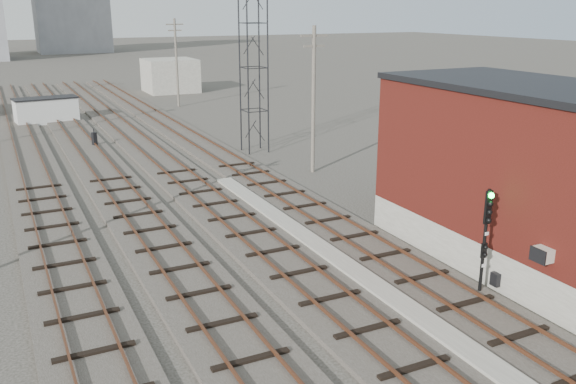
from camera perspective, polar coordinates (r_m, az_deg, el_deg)
ground at (r=66.67m, az=-16.08°, el=7.57°), size 320.00×320.00×0.00m
track_right at (r=47.10m, az=-8.39°, el=4.55°), size 3.20×90.00×0.39m
track_mid_right at (r=46.09m, az=-13.14°, el=4.02°), size 3.20×90.00×0.39m
track_mid_left at (r=45.41m, az=-18.05°, el=3.44°), size 3.20×90.00×0.39m
track_left at (r=45.07m, az=-23.07°, el=2.82°), size 3.20×90.00×0.39m
platform_curb at (r=24.39m, az=5.46°, el=-7.05°), size 0.90×28.00×0.26m
brick_building at (r=26.08m, az=21.30°, el=1.59°), size 6.54×12.20×7.22m
lattice_tower at (r=43.40m, az=-3.27°, el=13.53°), size 1.60×1.60×15.00m
utility_pole_right_a at (r=37.80m, az=2.40°, el=8.94°), size 1.80×0.24×9.00m
utility_pole_right_b at (r=65.61m, az=-10.40°, el=12.03°), size 1.80×0.24×9.00m
shed_right at (r=78.05m, az=-10.97°, el=10.66°), size 6.00×6.00×4.00m
signal_mast at (r=22.48m, az=18.01°, el=-3.82°), size 0.40×0.41×4.02m
switch_stand at (r=47.74m, az=-17.66°, el=4.75°), size 0.41×0.41×1.34m
site_trailer at (r=59.60m, az=-21.68°, el=7.14°), size 5.69×2.96×2.30m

